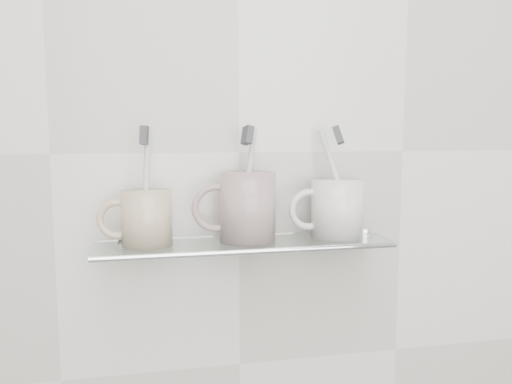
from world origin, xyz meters
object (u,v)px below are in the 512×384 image
object	(u,v)px
mug_left	(147,218)
mug_center	(248,207)
shelf_glass	(245,244)
mug_right	(337,209)

from	to	relation	value
mug_left	mug_center	world-z (taller)	mug_center
shelf_glass	mug_right	bearing A→B (deg)	1.72
mug_center	mug_right	distance (m)	0.16
shelf_glass	mug_right	distance (m)	0.18
shelf_glass	mug_center	distance (m)	0.06
shelf_glass	mug_center	xyz separation A→B (m)	(0.01, 0.00, 0.06)
shelf_glass	mug_left	size ratio (longest dim) A/B	5.45
mug_left	mug_right	size ratio (longest dim) A/B	0.89
mug_left	mug_right	world-z (taller)	mug_right
mug_left	mug_right	distance (m)	0.33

